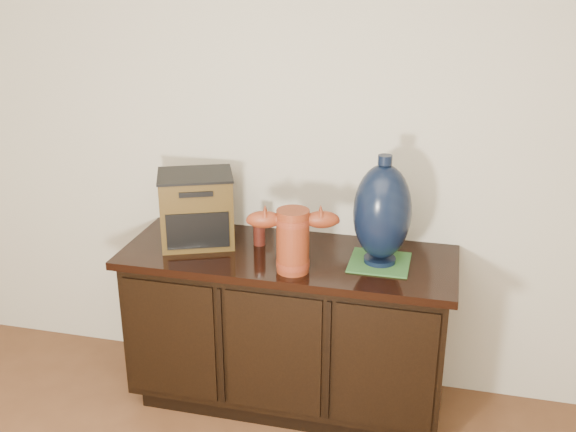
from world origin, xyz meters
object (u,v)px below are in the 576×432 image
(sideboard, at_px, (288,327))
(lamp_base, at_px, (382,213))
(tv_radio, at_px, (197,209))
(terracotta_vessel, at_px, (293,237))
(spray_can, at_px, (259,228))

(sideboard, distance_m, lamp_base, 0.72)
(tv_radio, bearing_deg, terracotta_vessel, -43.29)
(tv_radio, xyz_separation_m, spray_can, (0.28, 0.04, -0.09))
(tv_radio, xyz_separation_m, lamp_base, (0.83, -0.03, 0.07))
(sideboard, relative_size, lamp_base, 3.13)
(terracotta_vessel, relative_size, tv_radio, 0.95)
(lamp_base, bearing_deg, spray_can, 172.66)
(sideboard, bearing_deg, spray_can, 154.99)
(lamp_base, distance_m, spray_can, 0.57)
(sideboard, relative_size, tv_radio, 3.65)
(spray_can, bearing_deg, tv_radio, -171.11)
(terracotta_vessel, xyz_separation_m, spray_can, (-0.21, 0.23, -0.07))
(sideboard, relative_size, terracotta_vessel, 3.84)
(sideboard, height_order, terracotta_vessel, terracotta_vessel)
(sideboard, distance_m, tv_radio, 0.68)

